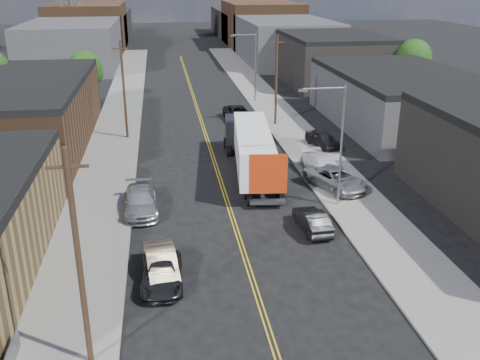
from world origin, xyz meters
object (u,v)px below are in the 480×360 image
object	(u,v)px
car_left_d	(140,201)
car_left_b	(162,264)
car_right_oncoming	(312,220)
car_right_lot_b	(323,166)
car_ahead_truck	(238,113)
semi_truck	(250,146)
car_right_lot_a	(336,179)
car_left_c	(162,274)
car_right_lot_c	(323,139)

from	to	relation	value
car_left_d	car_left_b	bearing A→B (deg)	-84.48
car_right_oncoming	car_right_lot_b	distance (m)	10.38
car_right_lot_b	car_ahead_truck	distance (m)	20.20
semi_truck	car_right_lot_a	distance (m)	8.01
car_right_lot_a	car_right_lot_b	world-z (taller)	car_right_lot_b
car_left_c	car_ahead_truck	bearing A→B (deg)	76.21
car_right_oncoming	car_right_lot_a	bearing A→B (deg)	-122.72
car_left_d	car_right_oncoming	world-z (taller)	car_left_d
car_left_b	car_right_lot_b	size ratio (longest dim) A/B	0.83
car_left_d	car_right_lot_b	size ratio (longest dim) A/B	1.00
car_right_oncoming	car_right_lot_a	distance (m)	7.71
car_right_lot_a	car_right_lot_c	size ratio (longest dim) A/B	1.28
car_right_lot_c	car_right_oncoming	bearing A→B (deg)	-124.45
car_left_c	car_right_lot_b	size ratio (longest dim) A/B	0.84
car_left_b	car_right_lot_c	bearing A→B (deg)	48.43
car_left_b	car_right_lot_b	distance (m)	19.66
car_left_b	car_right_lot_a	size ratio (longest dim) A/B	0.82
car_left_d	car_right_lot_c	bearing A→B (deg)	33.21
car_left_c	car_right_lot_a	distance (m)	18.28
semi_truck	car_ahead_truck	world-z (taller)	semi_truck
car_left_c	car_right_lot_b	world-z (taller)	car_right_lot_b
car_right_oncoming	car_left_b	bearing A→B (deg)	20.67
semi_truck	car_right_oncoming	bearing A→B (deg)	-73.01
semi_truck	car_left_c	size ratio (longest dim) A/B	3.41
car_right_oncoming	car_ahead_truck	world-z (taller)	car_ahead_truck
car_left_c	car_right_lot_a	bearing A→B (deg)	42.28
semi_truck	car_ahead_truck	bearing A→B (deg)	91.00
car_right_lot_b	car_left_d	bearing A→B (deg)	-171.30
car_ahead_truck	car_left_b	bearing A→B (deg)	-111.10
car_left_b	car_left_d	bearing A→B (deg)	93.22
car_left_c	car_right_lot_c	size ratio (longest dim) A/B	1.06
car_right_lot_a	car_right_lot_c	xyz separation A→B (m)	(2.21, 10.83, -0.03)
car_right_lot_a	car_right_lot_c	bearing A→B (deg)	56.34
car_left_b	car_ahead_truck	xyz separation A→B (m)	(9.33, 33.87, 0.03)
car_left_d	car_ahead_truck	world-z (taller)	car_left_d
semi_truck	car_left_c	bearing A→B (deg)	-108.30
car_right_lot_a	car_ahead_truck	xyz separation A→B (m)	(-4.46, 22.73, -0.15)
car_right_oncoming	car_right_lot_c	xyz separation A→B (m)	(6.00, 17.53, 0.19)
car_right_oncoming	car_right_lot_b	bearing A→B (deg)	-113.92
car_right_lot_c	car_left_b	bearing A→B (deg)	-141.63
car_right_oncoming	semi_truck	bearing A→B (deg)	-82.36
semi_truck	car_left_b	world-z (taller)	semi_truck
car_right_oncoming	car_right_lot_a	size ratio (longest dim) A/B	0.76
car_right_lot_c	semi_truck	bearing A→B (deg)	-160.58
semi_truck	car_right_lot_a	world-z (taller)	semi_truck
car_ahead_truck	car_right_lot_a	bearing A→B (deg)	-84.59
car_right_lot_c	car_ahead_truck	world-z (taller)	car_right_lot_c
car_left_d	car_ahead_truck	xyz separation A→B (m)	(10.73, 24.73, -0.02)
car_left_b	semi_truck	bearing A→B (deg)	58.93
car_right_lot_b	car_right_lot_c	world-z (taller)	car_right_lot_b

